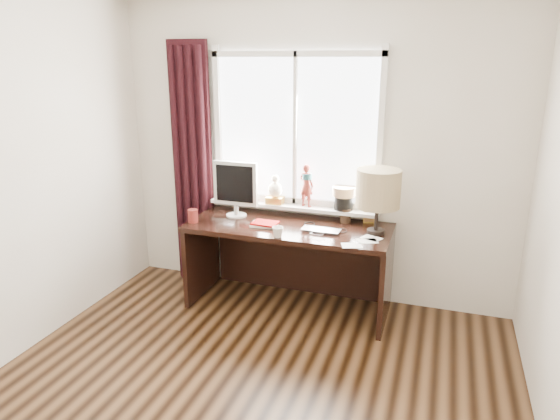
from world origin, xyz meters
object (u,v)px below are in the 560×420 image
(desk, at_px, (292,248))
(table_lamp, at_px, (378,189))
(mug, at_px, (278,232))
(monitor, at_px, (236,186))
(laptop, at_px, (321,230))
(red_cup, at_px, (193,216))

(desk, bearing_deg, table_lamp, -4.63)
(mug, distance_m, table_lamp, 0.85)
(monitor, distance_m, table_lamp, 1.24)
(monitor, bearing_deg, mug, -37.02)
(desk, height_order, monitor, monitor)
(laptop, xyz_separation_m, monitor, (-0.82, 0.17, 0.27))
(desk, bearing_deg, monitor, -179.72)
(laptop, height_order, desk, laptop)
(table_lamp, bearing_deg, desk, 175.37)
(laptop, height_order, monitor, monitor)
(mug, distance_m, desk, 0.49)
(laptop, xyz_separation_m, red_cup, (-1.10, -0.10, 0.04))
(desk, distance_m, monitor, 0.73)
(mug, xyz_separation_m, monitor, (-0.52, 0.39, 0.23))
(mug, xyz_separation_m, table_lamp, (0.71, 0.34, 0.32))
(mug, bearing_deg, red_cup, 171.27)
(mug, height_order, monitor, monitor)
(mug, xyz_separation_m, red_cup, (-0.81, 0.12, 0.01))
(mug, height_order, table_lamp, table_lamp)
(red_cup, distance_m, desk, 0.90)
(laptop, bearing_deg, monitor, 170.52)
(laptop, bearing_deg, mug, -139.96)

